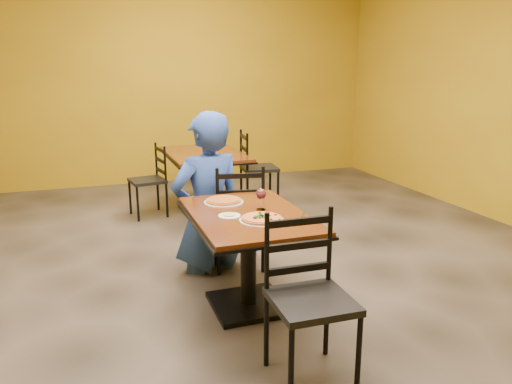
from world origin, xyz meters
name	(u,v)px	position (x,y,z in m)	size (l,w,h in m)	color
floor	(230,280)	(0.00, 0.00, 0.00)	(7.00, 8.00, 0.01)	black
wall_back	(157,86)	(0.00, 4.00, 1.50)	(7.00, 0.01, 3.00)	#A98712
table_main	(248,238)	(0.00, -0.50, 0.56)	(0.83, 1.23, 0.75)	#57280D
table_second	(205,167)	(0.30, 2.17, 0.56)	(0.94, 1.38, 0.75)	#57280D
chair_main_near	(312,302)	(0.06, -1.47, 0.49)	(0.44, 0.44, 0.98)	black
chair_main_far	(237,215)	(0.16, 0.30, 0.48)	(0.44, 0.44, 0.97)	black
chair_second_left	(147,181)	(-0.42, 2.17, 0.44)	(0.40, 0.40, 0.88)	black
chair_second_right	(259,169)	(1.03, 2.17, 0.50)	(0.45, 0.45, 0.99)	black
diner	(207,192)	(-0.10, 0.33, 0.71)	(0.69, 0.45, 1.43)	navy
plate_main	(261,220)	(0.03, -0.71, 0.76)	(0.31, 0.31, 0.01)	white
pizza_main	(261,218)	(0.03, -0.71, 0.77)	(0.28, 0.28, 0.02)	#97280B
plate_far	(224,202)	(-0.09, -0.17, 0.76)	(0.31, 0.31, 0.01)	white
pizza_far	(224,200)	(-0.09, -0.17, 0.77)	(0.28, 0.28, 0.02)	#BE7824
side_plate	(229,216)	(-0.15, -0.54, 0.76)	(0.16, 0.16, 0.01)	white
dip	(229,215)	(-0.15, -0.54, 0.76)	(0.09, 0.09, 0.01)	tan
wine_glass	(261,198)	(0.12, -0.45, 0.84)	(0.08, 0.08, 0.18)	white
fork	(241,222)	(-0.12, -0.69, 0.75)	(0.01, 0.19, 0.00)	silver
knife	(302,217)	(0.33, -0.71, 0.75)	(0.01, 0.21, 0.00)	silver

